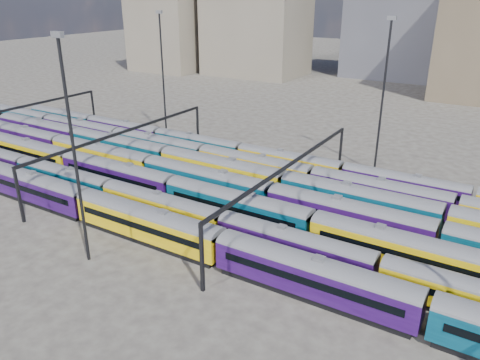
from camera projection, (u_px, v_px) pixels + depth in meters
The scene contains 14 objects.
ground at pixel (227, 202), 69.76m from camera, with size 500.00×500.00×0.00m, color #3C3732.
rake_0 at pixel (313, 273), 47.08m from camera, with size 154.39×3.22×5.44m.
rake_1 at pixel (222, 222), 58.09m from camera, with size 117.14×2.86×4.80m.
rake_2 at pixel (117, 172), 73.10m from camera, with size 109.51×3.21×5.41m.
rake_3 at pixel (271, 195), 65.11m from camera, with size 132.82×3.24×5.46m.
rake_4 at pixel (284, 182), 69.27m from camera, with size 134.67×3.28×5.54m.
rake_5 at pixel (203, 153), 82.23m from camera, with size 123.98×3.02×5.09m.
rake_6 at pixel (240, 151), 83.99m from camera, with size 114.58×2.80×4.70m.
gantry_0 at pixel (13, 114), 91.45m from camera, with size 0.35×40.35×8.03m.
gantry_1 at pixel (125, 138), 76.90m from camera, with size 0.35×40.35×8.03m.
gantry_2 at pixel (289, 172), 62.35m from camera, with size 0.35×40.35×8.03m.
mast_1 at pixel (163, 70), 96.40m from camera, with size 1.40×0.50×25.60m.
mast_2 at pixel (73, 146), 49.55m from camera, with size 1.40×0.50×25.60m.
mast_3 at pixel (383, 91), 76.16m from camera, with size 1.40×0.50×25.60m.
Camera 1 is at (34.85, -52.99, 29.28)m, focal length 35.00 mm.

